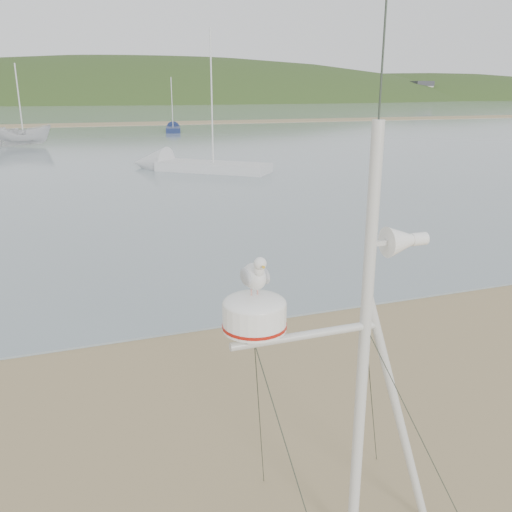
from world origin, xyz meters
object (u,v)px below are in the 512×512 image
object	(u,v)px
mast_rig	(355,444)
sailboat_blue_far	(173,128)
boat_white	(21,119)
sailboat_white_near	(176,165)

from	to	relation	value
mast_rig	sailboat_blue_far	distance (m)	57.80
boat_white	sailboat_white_near	distance (m)	19.49
mast_rig	sailboat_white_near	world-z (taller)	sailboat_white_near
boat_white	sailboat_blue_far	bearing A→B (deg)	-43.49
mast_rig	sailboat_white_near	distance (m)	27.00
mast_rig	sailboat_white_near	size ratio (longest dim) A/B	0.62
boat_white	sailboat_blue_far	size ratio (longest dim) A/B	0.68
mast_rig	boat_white	world-z (taller)	mast_rig
sailboat_blue_far	sailboat_white_near	xyz separation A→B (m)	(-5.92, -30.25, -0.00)
boat_white	sailboat_white_near	world-z (taller)	sailboat_white_near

